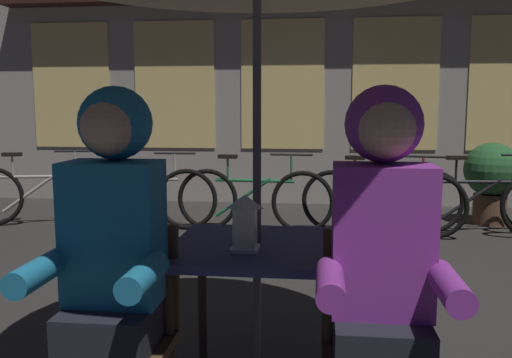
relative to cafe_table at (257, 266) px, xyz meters
name	(u,v)px	position (x,y,z in m)	size (l,w,h in m)	color
cafe_table	(257,266)	(0.00, 0.00, 0.00)	(0.72, 0.72, 0.74)	navy
lantern	(245,221)	(-0.04, -0.12, 0.22)	(0.11, 0.11, 0.23)	white
chair_left	(120,328)	(-0.48, -0.37, -0.15)	(0.40, 0.40, 0.87)	#513823
chair_right	(378,341)	(0.48, -0.37, -0.15)	(0.40, 0.40, 0.87)	#513823
person_left_hooded	(112,240)	(-0.48, -0.43, 0.21)	(0.45, 0.56, 1.40)	black
person_right_hooded	(383,248)	(0.48, -0.43, 0.21)	(0.45, 0.56, 1.40)	black
bicycle_nearest	(41,194)	(-2.82, 3.44, -0.29)	(1.65, 0.42, 0.84)	black
bicycle_second	(140,197)	(-1.65, 3.36, -0.29)	(1.68, 0.14, 0.84)	black
bicycle_third	(254,199)	(-0.41, 3.38, -0.29)	(1.68, 0.14, 0.84)	black
bicycle_fourth	(382,202)	(0.91, 3.36, -0.29)	(1.66, 0.37, 0.84)	black
bicycle_fifth	(482,201)	(1.95, 3.56, -0.29)	(1.68, 0.18, 0.84)	black
potted_plant	(491,176)	(2.18, 4.05, -0.09)	(0.60, 0.60, 0.92)	brown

